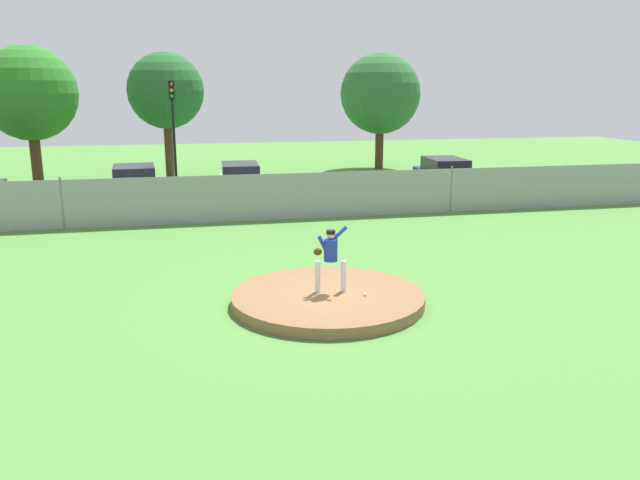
{
  "coord_description": "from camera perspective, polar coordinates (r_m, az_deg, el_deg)",
  "views": [
    {
      "loc": [
        -3.21,
        -13.77,
        4.96
      ],
      "look_at": [
        0.19,
        1.73,
        1.14
      ],
      "focal_mm": 35.37,
      "sensor_mm": 36.0,
      "label": 1
    }
  ],
  "objects": [
    {
      "name": "tree_leaning_west",
      "position": [
        35.57,
        -24.81,
        11.91
      ],
      "size": [
        4.72,
        4.72,
        7.09
      ],
      "color": "#4C331E",
      "rests_on": "ground_plane"
    },
    {
      "name": "pitchers_mound",
      "position": [
        14.94,
        0.71,
        -5.31
      ],
      "size": [
        4.56,
        4.56,
        0.27
      ],
      "primitive_type": "cylinder",
      "color": "brown",
      "rests_on": "ground_plane"
    },
    {
      "name": "ground_plane",
      "position": [
        20.64,
        -3.06,
        -0.39
      ],
      "size": [
        80.0,
        80.0,
        0.0
      ],
      "primitive_type": "plane",
      "color": "#4C8438"
    },
    {
      "name": "parked_car_navy",
      "position": [
        31.09,
        11.21,
        5.64
      ],
      "size": [
        2.11,
        4.77,
        1.72
      ],
      "color": "#161E4C",
      "rests_on": "ground_plane"
    },
    {
      "name": "traffic_light_near",
      "position": [
        32.57,
        -13.16,
        10.82
      ],
      "size": [
        0.28,
        0.46,
        5.33
      ],
      "color": "black",
      "rests_on": "ground_plane"
    },
    {
      "name": "tree_broad_right",
      "position": [
        40.14,
        5.49,
        13.02
      ],
      "size": [
        4.95,
        4.95,
        7.13
      ],
      "color": "#4C331E",
      "rests_on": "ground_plane"
    },
    {
      "name": "traffic_cone_orange",
      "position": [
        30.16,
        0.84,
        4.57
      ],
      "size": [
        0.4,
        0.4,
        0.55
      ],
      "color": "orange",
      "rests_on": "asphalt_strip"
    },
    {
      "name": "parked_car_silver",
      "position": [
        28.97,
        -16.41,
        4.72
      ],
      "size": [
        2.17,
        4.39,
        1.68
      ],
      "color": "#B7BABF",
      "rests_on": "ground_plane"
    },
    {
      "name": "parked_car_white",
      "position": [
        28.82,
        -7.2,
        5.14
      ],
      "size": [
        1.94,
        4.47,
        1.69
      ],
      "color": "silver",
      "rests_on": "ground_plane"
    },
    {
      "name": "pitcher_youth",
      "position": [
        14.75,
        0.93,
        -1.28
      ],
      "size": [
        0.8,
        0.32,
        1.6
      ],
      "color": "silver",
      "rests_on": "pitchers_mound"
    },
    {
      "name": "asphalt_strip",
      "position": [
        28.88,
        -5.82,
        3.59
      ],
      "size": [
        44.0,
        7.0,
        0.01
      ],
      "primitive_type": "cube",
      "color": "#2B2B2D",
      "rests_on": "ground_plane"
    },
    {
      "name": "baseball",
      "position": [
        14.74,
        4.08,
        -4.93
      ],
      "size": [
        0.07,
        0.07,
        0.07
      ],
      "primitive_type": "sphere",
      "color": "white",
      "rests_on": "pitchers_mound"
    },
    {
      "name": "tree_broad_left",
      "position": [
        37.07,
        -13.78,
        12.95
      ],
      "size": [
        4.22,
        4.22,
        6.97
      ],
      "color": "#4C331E",
      "rests_on": "ground_plane"
    },
    {
      "name": "chainlink_fence",
      "position": [
        24.33,
        -4.63,
        3.89
      ],
      "size": [
        37.53,
        0.07,
        1.9
      ],
      "color": "gray",
      "rests_on": "ground_plane"
    }
  ]
}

